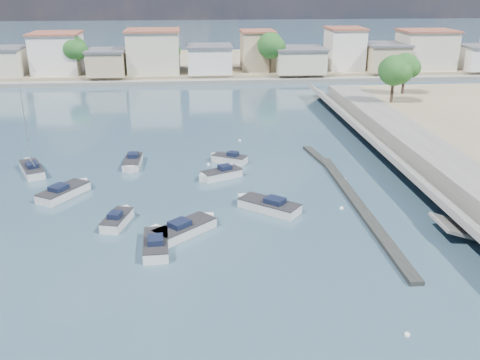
# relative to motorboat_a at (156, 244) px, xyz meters

# --- Properties ---
(ground) EXTENTS (400.00, 400.00, 0.00)m
(ground) POSITION_rel_motorboat_a_xyz_m (10.56, 36.04, -0.38)
(ground) COLOR #2D455B
(ground) RESTS_ON ground
(seawall_walkway) EXTENTS (5.00, 90.00, 1.80)m
(seawall_walkway) POSITION_rel_motorboat_a_xyz_m (29.06, 9.04, 0.52)
(seawall_walkway) COLOR slate
(seawall_walkway) RESTS_ON ground
(breakwater) EXTENTS (2.00, 31.02, 0.35)m
(breakwater) POSITION_rel_motorboat_a_xyz_m (17.46, 8.73, -0.21)
(breakwater) COLOR black
(breakwater) RESTS_ON ground
(far_shore_land) EXTENTS (160.00, 40.00, 1.40)m
(far_shore_land) POSITION_rel_motorboat_a_xyz_m (10.56, 88.04, 0.32)
(far_shore_land) COLOR gray
(far_shore_land) RESTS_ON ground
(far_shore_quay) EXTENTS (160.00, 2.50, 0.80)m
(far_shore_quay) POSITION_rel_motorboat_a_xyz_m (10.56, 67.04, 0.02)
(far_shore_quay) COLOR slate
(far_shore_quay) RESTS_ON ground
(far_town) EXTENTS (113.01, 12.80, 8.35)m
(far_town) POSITION_rel_motorboat_a_xyz_m (21.27, 72.96, 4.56)
(far_town) COLOR beige
(far_town) RESTS_ON far_shore_land
(shore_trees) EXTENTS (74.56, 38.32, 7.92)m
(shore_trees) POSITION_rel_motorboat_a_xyz_m (18.90, 64.16, 5.84)
(shore_trees) COLOR #38281E
(shore_trees) RESTS_ON ground
(motorboat_a) EXTENTS (2.09, 5.25, 1.48)m
(motorboat_a) POSITION_rel_motorboat_a_xyz_m (0.00, 0.00, 0.00)
(motorboat_a) COLOR silver
(motorboat_a) RESTS_ON ground
(motorboat_b) EXTENTS (2.47, 4.35, 1.48)m
(motorboat_b) POSITION_rel_motorboat_a_xyz_m (-3.38, 4.62, -0.00)
(motorboat_b) COLOR silver
(motorboat_b) RESTS_ON ground
(motorboat_c) EXTENTS (5.53, 5.05, 1.48)m
(motorboat_c) POSITION_rel_motorboat_a_xyz_m (9.29, 6.44, 0.00)
(motorboat_c) COLOR silver
(motorboat_c) RESTS_ON ground
(motorboat_d) EXTENTS (4.51, 3.31, 1.48)m
(motorboat_d) POSITION_rel_motorboat_a_xyz_m (5.57, 14.70, -0.00)
(motorboat_d) COLOR silver
(motorboat_d) RESTS_ON ground
(motorboat_e) EXTENTS (4.50, 5.42, 1.48)m
(motorboat_e) POSITION_rel_motorboat_a_xyz_m (-9.07, 11.34, -0.00)
(motorboat_e) COLOR silver
(motorboat_e) RESTS_ON ground
(motorboat_f) EXTENTS (4.06, 3.17, 1.48)m
(motorboat_f) POSITION_rel_motorboat_a_xyz_m (6.78, 19.66, -0.00)
(motorboat_f) COLOR silver
(motorboat_f) RESTS_ON ground
(motorboat_g) EXTENTS (1.87, 5.06, 1.48)m
(motorboat_g) POSITION_rel_motorboat_a_xyz_m (-3.64, 19.20, 0.00)
(motorboat_g) COLOR silver
(motorboat_g) RESTS_ON ground
(motorboat_h) EXTENTS (5.23, 5.00, 1.48)m
(motorboat_h) POSITION_rel_motorboat_a_xyz_m (2.36, 2.48, -0.00)
(motorboat_h) COLOR silver
(motorboat_h) RESTS_ON ground
(sailboat) EXTENTS (3.83, 5.66, 9.00)m
(sailboat) POSITION_rel_motorboat_a_xyz_m (-14.03, 18.16, 0.04)
(sailboat) COLOR silver
(sailboat) RESTS_ON ground
(mooring_buoys) EXTENTS (13.95, 40.05, 0.37)m
(mooring_buoys) POSITION_rel_motorboat_a_xyz_m (13.26, 8.05, -0.33)
(mooring_buoys) COLOR white
(mooring_buoys) RESTS_ON ground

